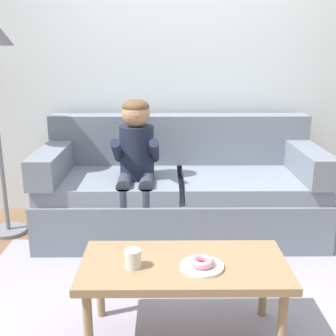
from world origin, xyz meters
name	(u,v)px	position (x,y,z in m)	size (l,w,h in m)	color
ground	(184,285)	(0.00, 0.00, 0.00)	(10.00, 10.00, 0.00)	brown
wall_back	(179,55)	(0.00, 1.40, 1.40)	(8.00, 0.10, 2.80)	silver
area_rug	(186,307)	(0.00, -0.25, 0.01)	(2.64, 1.80, 0.01)	#9993A3
couch	(180,192)	(0.00, 0.85, 0.34)	(2.18, 0.90, 0.92)	slate
coffee_table	(184,271)	(-0.03, -0.51, 0.39)	(1.02, 0.49, 0.44)	#937551
person_child	(136,158)	(-0.34, 0.64, 0.67)	(0.34, 0.58, 1.10)	#1E2338
plate	(202,266)	(0.05, -0.57, 0.45)	(0.21, 0.21, 0.01)	white
donut	(202,262)	(0.05, -0.57, 0.47)	(0.12, 0.12, 0.04)	pink
mug	(133,259)	(-0.28, -0.56, 0.48)	(0.08, 0.08, 0.09)	silver
toy_controller	(242,276)	(0.38, 0.06, 0.03)	(0.23, 0.09, 0.05)	gold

